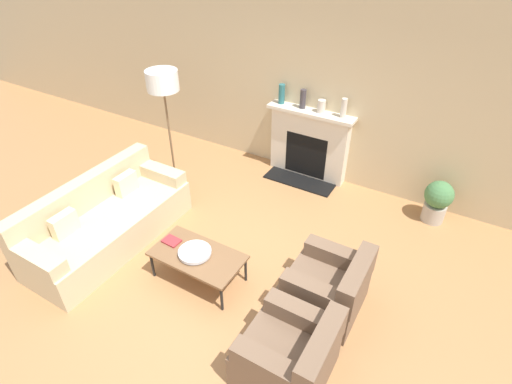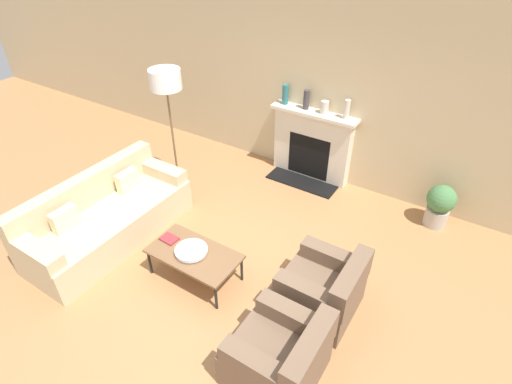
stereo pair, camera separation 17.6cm
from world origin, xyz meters
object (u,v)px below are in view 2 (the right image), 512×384
coffee_table (194,255)px  mantel_vase_left (285,94)px  armchair_near (280,356)px  mantel_vase_center_left (306,100)px  fireplace (311,146)px  floor_lamp (166,88)px  mantel_vase_center_right (325,107)px  mantel_vase_right (347,109)px  book (169,239)px  potted_plant (440,204)px  armchair_far (323,289)px  bowl (191,251)px  couch (107,218)px

coffee_table → mantel_vase_left: bearing=97.8°
armchair_near → mantel_vase_center_left: 3.80m
fireplace → floor_lamp: 2.41m
floor_lamp → mantel_vase_center_right: 2.31m
mantel_vase_right → mantel_vase_center_left: bearing=180.0°
book → mantel_vase_center_left: 2.94m
floor_lamp → potted_plant: floor_lamp is taller
armchair_near → coffee_table: bearing=-110.4°
fireplace → mantel_vase_center_left: 0.75m
armchair_near → coffee_table: armchair_near is taller
fireplace → armchair_far: bearing=-61.0°
bowl → floor_lamp: size_ratio=0.20×
book → mantel_vase_center_right: size_ratio=1.11×
armchair_far → coffee_table: (-1.47, -0.38, 0.06)m
mantel_vase_center_left → mantel_vase_right: bearing=0.0°
coffee_table → potted_plant: 3.40m
fireplace → potted_plant: 2.09m
fireplace → couch: size_ratio=0.63×
bowl → mantel_vase_right: 3.01m
book → potted_plant: bearing=46.9°
bowl → potted_plant: size_ratio=0.60×
armchair_near → bowl: size_ratio=2.13×
mantel_vase_left → couch: bearing=-110.6°
couch → mantel_vase_center_right: mantel_vase_center_right is taller
book → mantel_vase_center_left: bearing=84.6°
armchair_near → mantel_vase_left: size_ratio=2.64×
fireplace → bowl: (-0.16, -2.79, -0.14)m
fireplace → mantel_vase_right: bearing=1.7°
fireplace → armchair_near: bearing=-68.2°
potted_plant → couch: bearing=-144.3°
armchair_far → floor_lamp: 3.40m
couch → coffee_table: 1.45m
coffee_table → mantel_vase_left: (-0.38, 2.80, 0.94)m
fireplace → potted_plant: fireplace is taller
fireplace → potted_plant: size_ratio=2.20×
armchair_near → mantel_vase_left: (-1.86, 3.35, 1.00)m
fireplace → coffee_table: 2.79m
couch → coffee_table: (1.45, 0.05, 0.04)m
couch → mantel_vase_center_right: (1.74, 2.85, 0.93)m
mantel_vase_right → potted_plant: 1.85m
fireplace → mantel_vase_center_left: bearing=174.8°
fireplace → mantel_vase_right: (0.49, 0.01, 0.73)m
book → potted_plant: potted_plant is taller
fireplace → book: fireplace is taller
armchair_far → mantel_vase_center_right: size_ratio=4.25×
armchair_far → mantel_vase_right: 2.74m
armchair_far → bowl: bearing=-75.3°
couch → mantel_vase_center_left: 3.34m
bowl → mantel_vase_center_left: size_ratio=1.29×
floor_lamp → armchair_near: bearing=-33.0°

